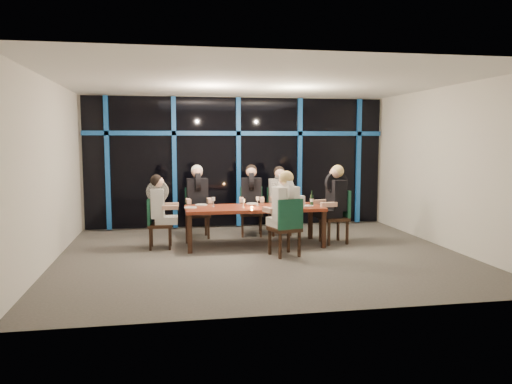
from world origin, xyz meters
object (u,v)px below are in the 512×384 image
diner_near_mid (285,201)px  chair_end_right (338,213)px  chair_far_right (279,208)px  diner_far_mid (251,190)px  chair_end_left (156,221)px  dining_table (254,210)px  chair_far_mid (251,208)px  water_pitcher (301,201)px  diner_far_left (198,191)px  diner_end_right (334,193)px  diner_end_left (160,200)px  chair_far_left (197,210)px  diner_far_right (280,190)px  chair_near_mid (287,224)px  wine_bottle (312,200)px

diner_near_mid → chair_end_right: bearing=-160.9°
chair_far_right → diner_far_mid: size_ratio=1.00×
chair_end_left → diner_far_mid: size_ratio=0.95×
chair_end_right → dining_table: bearing=-98.0°
chair_far_mid → water_pitcher: (0.73, -1.33, 0.29)m
diner_far_left → diner_end_right: diner_end_right is taller
chair_end_right → diner_far_left: size_ratio=1.04×
chair_end_right → chair_end_left: bearing=-98.5°
chair_far_right → diner_end_left: 2.70m
chair_far_mid → water_pitcher: chair_far_mid is taller
chair_far_left → diner_end_left: size_ratio=1.12×
chair_end_right → diner_far_right: (-0.94, 1.01, 0.37)m
chair_near_mid → diner_end_left: bearing=-42.1°
chair_near_mid → diner_near_mid: (-0.02, 0.08, 0.40)m
dining_table → diner_end_right: bearing=-1.5°
diner_far_mid → diner_far_right: (0.61, 0.01, -0.02)m
chair_end_right → water_pitcher: chair_end_right is taller
chair_near_mid → diner_far_left: size_ratio=1.01×
diner_near_mid → wine_bottle: diner_near_mid is taller
dining_table → diner_far_right: size_ratio=2.68×
diner_end_right → diner_far_left: bearing=-118.1°
chair_end_right → chair_far_left: bearing=-118.8°
diner_far_left → diner_near_mid: size_ratio=1.01×
diner_far_left → water_pitcher: 2.23m
chair_end_right → wine_bottle: wine_bottle is taller
diner_end_left → diner_far_right: bearing=-67.0°
dining_table → diner_far_right: bearing=53.6°
chair_far_left → chair_far_right: size_ratio=1.03×
chair_end_right → diner_far_right: size_ratio=1.08×
diner_far_mid → diner_end_left: (-1.87, -0.91, -0.08)m
diner_far_left → wine_bottle: 2.36m
chair_end_right → wine_bottle: 0.62m
chair_end_right → chair_near_mid: bearing=-59.2°
diner_far_left → diner_far_right: (1.73, 0.02, -0.03)m
chair_near_mid → diner_far_left: 2.45m
dining_table → chair_near_mid: size_ratio=2.57×
chair_far_mid → diner_far_left: (-1.13, -0.10, 0.41)m
chair_far_mid → diner_far_right: bearing=0.4°
diner_end_left → diner_end_right: size_ratio=0.90×
diner_near_mid → chair_far_left: bearing=-70.5°
diner_far_mid → chair_end_left: bearing=-147.1°
chair_end_left → water_pitcher: bearing=-94.3°
diner_far_left → diner_near_mid: 2.34m
dining_table → diner_near_mid: 1.04m
chair_end_right → diner_far_right: bearing=-143.9°
chair_end_right → chair_near_mid: 1.60m
diner_far_mid → diner_end_right: (1.46, -1.01, 0.02)m
chair_near_mid → diner_near_mid: bearing=-90.0°
dining_table → diner_end_left: (-1.76, 0.06, 0.22)m
diner_far_mid → diner_end_right: 1.78m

